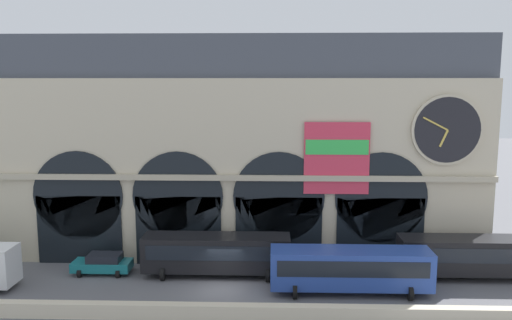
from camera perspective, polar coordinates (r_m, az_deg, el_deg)
ground_plane at (r=37.80m, az=-3.67°, el=-13.95°), size 200.00×200.00×0.00m
quay_parapet_wall at (r=33.33m, az=-4.48°, el=-16.28°), size 90.00×0.70×0.96m
station_building at (r=43.11m, az=-2.73°, el=1.08°), size 41.34×6.15×18.14m
car_midwest at (r=41.86m, az=-16.47°, el=-10.84°), size 4.40×2.22×1.55m
bus_center at (r=39.61m, az=-4.36°, el=-10.13°), size 11.00×3.25×3.10m
bus_mideast at (r=37.01m, az=10.33°, el=-11.61°), size 11.00×3.25×3.10m
bus_east at (r=42.16m, az=22.86°, el=-9.63°), size 11.00×3.25×3.10m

